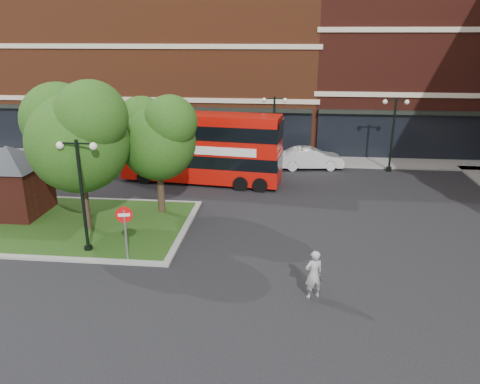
# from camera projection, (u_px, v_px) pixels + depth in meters

# --- Properties ---
(ground) EXTENTS (120.00, 120.00, 0.00)m
(ground) POSITION_uv_depth(u_px,v_px,m) (213.00, 260.00, 19.64)
(ground) COLOR black
(ground) RESTS_ON ground
(pavement_far) EXTENTS (44.00, 3.00, 0.12)m
(pavement_far) POSITION_uv_depth(u_px,v_px,m) (247.00, 159.00, 35.16)
(pavement_far) COLOR slate
(pavement_far) RESTS_ON ground
(terrace_far_left) EXTENTS (26.00, 12.00, 14.00)m
(terrace_far_left) POSITION_uv_depth(u_px,v_px,m) (164.00, 58.00, 40.75)
(terrace_far_left) COLOR brown
(terrace_far_left) RESTS_ON ground
(terrace_far_right) EXTENTS (18.00, 12.00, 16.00)m
(terrace_far_right) POSITION_uv_depth(u_px,v_px,m) (426.00, 47.00, 38.29)
(terrace_far_right) COLOR #471911
(terrace_far_right) RESTS_ON ground
(traffic_island) EXTENTS (12.60, 7.60, 0.15)m
(traffic_island) POSITION_uv_depth(u_px,v_px,m) (63.00, 224.00, 23.22)
(traffic_island) COLOR gray
(traffic_island) RESTS_ON ground
(kiosk) EXTENTS (6.51, 6.51, 3.60)m
(kiosk) POSITION_uv_depth(u_px,v_px,m) (10.00, 173.00, 23.73)
(kiosk) COLOR #471911
(kiosk) RESTS_ON traffic_island
(tree_island_west) EXTENTS (5.40, 4.71, 7.21)m
(tree_island_west) POSITION_uv_depth(u_px,v_px,m) (76.00, 132.00, 21.16)
(tree_island_west) COLOR #2D2116
(tree_island_west) RESTS_ON ground
(tree_island_east) EXTENTS (4.46, 3.90, 6.29)m
(tree_island_east) POSITION_uv_depth(u_px,v_px,m) (156.00, 135.00, 23.38)
(tree_island_east) COLOR #2D2116
(tree_island_east) RESTS_ON ground
(lamp_island) EXTENTS (1.72, 0.36, 5.00)m
(lamp_island) POSITION_uv_depth(u_px,v_px,m) (82.00, 191.00, 19.45)
(lamp_island) COLOR black
(lamp_island) RESTS_ON ground
(lamp_far_left) EXTENTS (1.72, 0.36, 5.00)m
(lamp_far_left) POSITION_uv_depth(u_px,v_px,m) (274.00, 128.00, 32.18)
(lamp_far_left) COLOR black
(lamp_far_left) RESTS_ON ground
(lamp_far_right) EXTENTS (1.72, 0.36, 5.00)m
(lamp_far_right) POSITION_uv_depth(u_px,v_px,m) (393.00, 131.00, 31.41)
(lamp_far_right) COLOR black
(lamp_far_right) RESTS_ON ground
(bus) EXTENTS (10.26, 3.47, 3.84)m
(bus) POSITION_uv_depth(u_px,v_px,m) (201.00, 143.00, 29.17)
(bus) COLOR #B60E07
(bus) RESTS_ON ground
(woman) EXTENTS (0.79, 0.67, 1.84)m
(woman) POSITION_uv_depth(u_px,v_px,m) (314.00, 274.00, 16.62)
(woman) COLOR gray
(woman) RESTS_ON ground
(car_silver) EXTENTS (3.90, 1.67, 1.31)m
(car_silver) POSITION_uv_depth(u_px,v_px,m) (149.00, 156.00, 33.76)
(car_silver) COLOR #A3A6AA
(car_silver) RESTS_ON ground
(car_white) EXTENTS (4.69, 2.18, 1.49)m
(car_white) POSITION_uv_depth(u_px,v_px,m) (311.00, 158.00, 32.72)
(car_white) COLOR white
(car_white) RESTS_ON ground
(no_entry_sign) EXTENTS (0.67, 0.21, 2.46)m
(no_entry_sign) POSITION_uv_depth(u_px,v_px,m) (125.00, 223.00, 18.94)
(no_entry_sign) COLOR slate
(no_entry_sign) RESTS_ON ground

